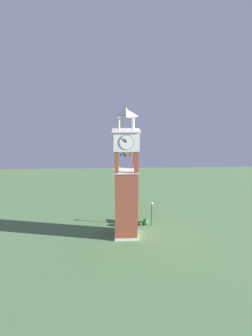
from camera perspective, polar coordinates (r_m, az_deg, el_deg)
The scene contains 8 objects.
ground at distance 42.28m, azimuth 0.00°, elevation -14.23°, with size 80.00×80.00×0.00m, color #517547.
clock_tower at distance 39.01m, azimuth 0.00°, elevation -3.97°, with size 3.93×3.93×19.36m.
park_bench at distance 45.86m, azimuth -0.20°, elevation -11.08°, with size 0.82×1.66×0.95m.
lamp_post at distance 44.01m, azimuth 5.54°, elevation -8.92°, with size 0.36×0.36×4.14m.
trash_bin at distance 45.12m, azimuth 1.93°, elevation -11.66°, with size 0.52×0.52×0.80m, color #2D2D33.
shrub_near_entry at distance 44.84m, azimuth -1.58°, elevation -11.98°, with size 0.85×0.85×0.60m, color #336638.
shrub_left_of_tower at distance 45.15m, azimuth 3.12°, elevation -11.78°, with size 0.87×0.87×0.63m, color #336638.
shrub_behind_bench at distance 45.16m, azimuth 4.27°, elevation -11.48°, with size 0.97×0.97×1.08m, color #336638.
Camera 1 is at (1.56, 36.84, 20.70)m, focal length 28.31 mm.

